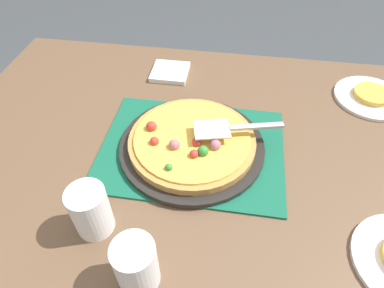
{
  "coord_description": "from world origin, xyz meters",
  "views": [
    {
      "loc": [
        0.09,
        -0.59,
        1.39
      ],
      "look_at": [
        0.0,
        0.0,
        0.77
      ],
      "focal_mm": 30.75,
      "sensor_mm": 36.0,
      "label": 1
    }
  ],
  "objects_px": {
    "pizza": "(192,141)",
    "napkin_stack": "(170,72)",
    "pizza_server": "(230,128)",
    "pizza_pan": "(192,146)",
    "served_slice_left": "(372,94)",
    "cup_far": "(136,265)",
    "plate_near_left": "(371,98)",
    "cup_near": "(91,211)"
  },
  "relations": [
    {
      "from": "pizza_pan",
      "to": "served_slice_left",
      "type": "distance_m",
      "value": 0.6
    },
    {
      "from": "plate_near_left",
      "to": "cup_near",
      "type": "relative_size",
      "value": 1.83
    },
    {
      "from": "pizza",
      "to": "cup_far",
      "type": "xyz_separation_m",
      "value": [
        -0.05,
        -0.35,
        0.03
      ]
    },
    {
      "from": "plate_near_left",
      "to": "cup_far",
      "type": "bearing_deg",
      "value": -130.93
    },
    {
      "from": "pizza_pan",
      "to": "pizza",
      "type": "distance_m",
      "value": 0.02
    },
    {
      "from": "served_slice_left",
      "to": "cup_far",
      "type": "relative_size",
      "value": 0.92
    },
    {
      "from": "cup_far",
      "to": "napkin_stack",
      "type": "distance_m",
      "value": 0.7
    },
    {
      "from": "napkin_stack",
      "to": "served_slice_left",
      "type": "bearing_deg",
      "value": -3.39
    },
    {
      "from": "served_slice_left",
      "to": "cup_near",
      "type": "relative_size",
      "value": 0.92
    },
    {
      "from": "plate_near_left",
      "to": "cup_far",
      "type": "relative_size",
      "value": 1.83
    },
    {
      "from": "pizza",
      "to": "cup_near",
      "type": "xyz_separation_m",
      "value": [
        -0.17,
        -0.26,
        0.03
      ]
    },
    {
      "from": "pizza",
      "to": "cup_far",
      "type": "relative_size",
      "value": 2.75
    },
    {
      "from": "pizza_pan",
      "to": "plate_near_left",
      "type": "distance_m",
      "value": 0.6
    },
    {
      "from": "pizza_server",
      "to": "napkin_stack",
      "type": "relative_size",
      "value": 1.95
    },
    {
      "from": "served_slice_left",
      "to": "cup_near",
      "type": "distance_m",
      "value": 0.88
    },
    {
      "from": "pizza",
      "to": "pizza_server",
      "type": "height_order",
      "value": "pizza_server"
    },
    {
      "from": "served_slice_left",
      "to": "cup_far",
      "type": "height_order",
      "value": "cup_far"
    },
    {
      "from": "pizza",
      "to": "cup_near",
      "type": "relative_size",
      "value": 2.75
    },
    {
      "from": "cup_far",
      "to": "pizza_server",
      "type": "bearing_deg",
      "value": 69.28
    },
    {
      "from": "pizza",
      "to": "napkin_stack",
      "type": "distance_m",
      "value": 0.36
    },
    {
      "from": "cup_near",
      "to": "pizza_server",
      "type": "xyz_separation_m",
      "value": [
        0.27,
        0.28,
        0.01
      ]
    },
    {
      "from": "pizza",
      "to": "pizza_pan",
      "type": "bearing_deg",
      "value": 69.71
    },
    {
      "from": "cup_near",
      "to": "napkin_stack",
      "type": "relative_size",
      "value": 1.0
    },
    {
      "from": "pizza_pan",
      "to": "served_slice_left",
      "type": "relative_size",
      "value": 3.45
    },
    {
      "from": "cup_far",
      "to": "pizza_pan",
      "type": "bearing_deg",
      "value": 82.32
    },
    {
      "from": "served_slice_left",
      "to": "cup_far",
      "type": "xyz_separation_m",
      "value": [
        -0.56,
        -0.65,
        0.04
      ]
    },
    {
      "from": "pizza",
      "to": "napkin_stack",
      "type": "bearing_deg",
      "value": 110.54
    },
    {
      "from": "plate_near_left",
      "to": "served_slice_left",
      "type": "distance_m",
      "value": 0.01
    },
    {
      "from": "cup_far",
      "to": "napkin_stack",
      "type": "xyz_separation_m",
      "value": [
        -0.08,
        0.69,
        -0.05
      ]
    },
    {
      "from": "pizza",
      "to": "cup_near",
      "type": "distance_m",
      "value": 0.31
    },
    {
      "from": "plate_near_left",
      "to": "cup_far",
      "type": "height_order",
      "value": "cup_far"
    },
    {
      "from": "served_slice_left",
      "to": "pizza_server",
      "type": "height_order",
      "value": "pizza_server"
    },
    {
      "from": "cup_near",
      "to": "cup_far",
      "type": "bearing_deg",
      "value": -38.14
    },
    {
      "from": "pizza_pan",
      "to": "napkin_stack",
      "type": "distance_m",
      "value": 0.36
    },
    {
      "from": "cup_near",
      "to": "pizza_pan",
      "type": "bearing_deg",
      "value": 56.45
    },
    {
      "from": "pizza_pan",
      "to": "plate_near_left",
      "type": "relative_size",
      "value": 1.73
    },
    {
      "from": "pizza_pan",
      "to": "napkin_stack",
      "type": "relative_size",
      "value": 3.17
    },
    {
      "from": "pizza_pan",
      "to": "cup_far",
      "type": "distance_m",
      "value": 0.36
    },
    {
      "from": "pizza_server",
      "to": "pizza_pan",
      "type": "bearing_deg",
      "value": -166.28
    },
    {
      "from": "pizza",
      "to": "plate_near_left",
      "type": "height_order",
      "value": "pizza"
    },
    {
      "from": "pizza",
      "to": "cup_near",
      "type": "height_order",
      "value": "cup_near"
    },
    {
      "from": "pizza_pan",
      "to": "napkin_stack",
      "type": "bearing_deg",
      "value": 110.72
    }
  ]
}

